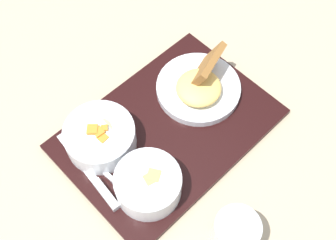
{
  "coord_description": "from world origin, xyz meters",
  "views": [
    {
      "loc": [
        -0.26,
        -0.33,
        0.76
      ],
      "look_at": [
        0.0,
        0.0,
        0.04
      ],
      "focal_mm": 45.0,
      "sensor_mm": 36.0,
      "label": 1
    }
  ],
  "objects_px": {
    "plate_main": "(199,85)",
    "spoon": "(104,172)",
    "bowl_salad": "(100,136)",
    "bowl_soup": "(148,184)",
    "glass_water": "(233,236)",
    "knife": "(98,184)"
  },
  "relations": [
    {
      "from": "spoon",
      "to": "glass_water",
      "type": "height_order",
      "value": "glass_water"
    },
    {
      "from": "bowl_soup",
      "to": "spoon",
      "type": "xyz_separation_m",
      "value": [
        -0.05,
        0.08,
        -0.03
      ]
    },
    {
      "from": "bowl_soup",
      "to": "spoon",
      "type": "distance_m",
      "value": 0.1
    },
    {
      "from": "knife",
      "to": "glass_water",
      "type": "bearing_deg",
      "value": -152.47
    },
    {
      "from": "bowl_salad",
      "to": "bowl_soup",
      "type": "distance_m",
      "value": 0.14
    },
    {
      "from": "spoon",
      "to": "plate_main",
      "type": "bearing_deg",
      "value": -93.46
    },
    {
      "from": "bowl_salad",
      "to": "knife",
      "type": "xyz_separation_m",
      "value": [
        -0.06,
        -0.07,
        -0.02
      ]
    },
    {
      "from": "glass_water",
      "to": "spoon",
      "type": "bearing_deg",
      "value": 112.1
    },
    {
      "from": "knife",
      "to": "spoon",
      "type": "xyz_separation_m",
      "value": [
        0.02,
        0.01,
        -0.0
      ]
    },
    {
      "from": "bowl_soup",
      "to": "spoon",
      "type": "relative_size",
      "value": 0.76
    },
    {
      "from": "bowl_salad",
      "to": "bowl_soup",
      "type": "xyz_separation_m",
      "value": [
        0.01,
        -0.14,
        0.0
      ]
    },
    {
      "from": "bowl_salad",
      "to": "plate_main",
      "type": "bearing_deg",
      "value": -6.08
    },
    {
      "from": "bowl_salad",
      "to": "spoon",
      "type": "height_order",
      "value": "bowl_salad"
    },
    {
      "from": "plate_main",
      "to": "spoon",
      "type": "height_order",
      "value": "plate_main"
    },
    {
      "from": "knife",
      "to": "bowl_soup",
      "type": "bearing_deg",
      "value": -134.22
    },
    {
      "from": "knife",
      "to": "glass_water",
      "type": "xyz_separation_m",
      "value": [
        0.12,
        -0.23,
        0.03
      ]
    },
    {
      "from": "bowl_soup",
      "to": "glass_water",
      "type": "xyz_separation_m",
      "value": [
        0.05,
        -0.17,
        0.0
      ]
    },
    {
      "from": "glass_water",
      "to": "bowl_salad",
      "type": "bearing_deg",
      "value": 102.49
    },
    {
      "from": "bowl_salad",
      "to": "spoon",
      "type": "relative_size",
      "value": 0.85
    },
    {
      "from": "bowl_soup",
      "to": "plate_main",
      "type": "distance_m",
      "value": 0.25
    },
    {
      "from": "bowl_salad",
      "to": "glass_water",
      "type": "relative_size",
      "value": 1.29
    },
    {
      "from": "bowl_soup",
      "to": "glass_water",
      "type": "height_order",
      "value": "glass_water"
    }
  ]
}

